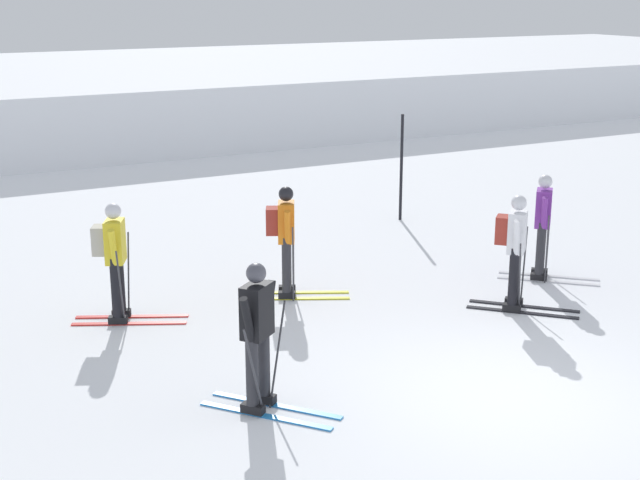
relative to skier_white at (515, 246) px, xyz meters
name	(u,v)px	position (x,y,z in m)	size (l,w,h in m)	color
ground_plane	(502,396)	(-2.00, -2.26, -0.96)	(120.00, 120.00, 0.00)	white
far_snow_ridge	(79,112)	(-2.00, 17.52, -0.02)	(80.00, 8.00, 1.88)	white
skier_white	(515,246)	(0.00, 0.00, 0.00)	(1.38, 1.41, 1.71)	black
skier_purple	(543,224)	(1.33, 0.91, -0.04)	(1.41, 1.37, 1.71)	silver
skier_black	(258,333)	(-4.61, -1.25, -0.04)	(1.28, 1.48, 1.71)	#237AC6
skier_orange	(285,236)	(-2.68, 2.06, 0.00)	(1.59, 1.05, 1.71)	gold
skier_yellow	(114,256)	(-5.23, 2.22, 0.00)	(1.60, 1.03, 1.71)	red
trail_marker_pole	(401,168)	(1.42, 5.19, 0.11)	(0.06, 0.06, 2.14)	black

